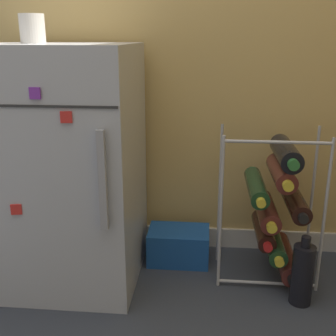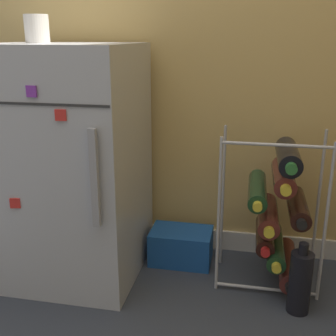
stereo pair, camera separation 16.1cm
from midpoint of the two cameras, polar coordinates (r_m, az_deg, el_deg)
name	(u,v)px [view 2 (the right image)]	position (r m, az deg, el deg)	size (l,w,h in m)	color
mini_fridge	(69,164)	(1.68, -10.66, 0.46)	(0.55, 0.54, 0.92)	#B7BABF
wine_rack	(278,212)	(1.68, 17.41, -5.74)	(0.39, 0.33, 0.61)	#B2B2B7
soda_box	(181,246)	(1.85, 4.32, -10.53)	(0.26, 0.17, 0.14)	#194C9E
fridge_top_cup	(37,29)	(1.61, -14.53, 17.79)	(0.09, 0.09, 0.10)	silver
loose_bottle_floor	(300,282)	(1.62, 20.30, -14.33)	(0.08, 0.08, 0.27)	black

